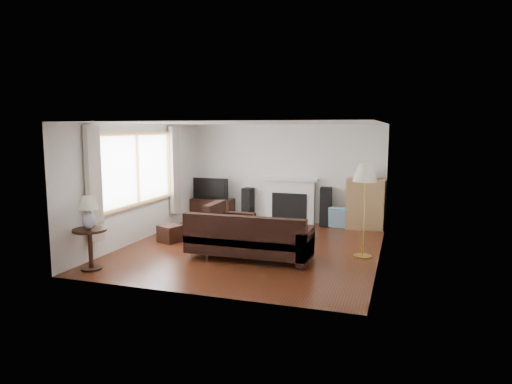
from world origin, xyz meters
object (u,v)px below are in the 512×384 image
(sectional_sofa, at_px, (249,237))
(coffee_table, at_px, (277,231))
(bookshelf, at_px, (365,204))
(side_table, at_px, (91,249))
(floor_lamp, at_px, (364,211))
(tv_stand, at_px, (213,209))

(sectional_sofa, relative_size, coffee_table, 2.45)
(bookshelf, bearing_deg, sectional_sofa, -119.38)
(coffee_table, bearing_deg, sectional_sofa, -90.01)
(coffee_table, bearing_deg, bookshelf, 50.56)
(bookshelf, distance_m, side_table, 6.31)
(floor_lamp, xyz_separation_m, side_table, (-4.35, -2.22, -0.52))
(tv_stand, bearing_deg, sectional_sofa, -56.44)
(floor_lamp, bearing_deg, tv_stand, 149.08)
(sectional_sofa, xyz_separation_m, floor_lamp, (2.00, 0.73, 0.47))
(sectional_sofa, bearing_deg, floor_lamp, 20.21)
(floor_lamp, distance_m, side_table, 4.91)
(tv_stand, xyz_separation_m, coffee_table, (2.25, -1.72, -0.08))
(coffee_table, relative_size, floor_lamp, 0.58)
(bookshelf, xyz_separation_m, floor_lamp, (0.17, -2.51, 0.27))
(tv_stand, distance_m, floor_lamp, 4.84)
(bookshelf, bearing_deg, tv_stand, -179.43)
(tv_stand, bearing_deg, floor_lamp, -30.92)
(tv_stand, xyz_separation_m, side_table, (-0.23, -4.68, 0.08))
(tv_stand, height_order, coffee_table, tv_stand)
(sectional_sofa, distance_m, side_table, 2.78)
(bookshelf, relative_size, side_table, 1.70)
(bookshelf, relative_size, sectional_sofa, 0.49)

